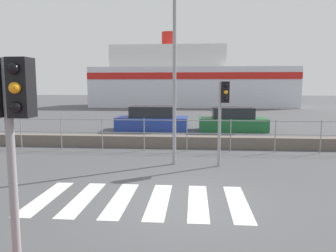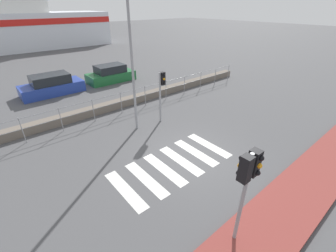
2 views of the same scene
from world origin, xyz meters
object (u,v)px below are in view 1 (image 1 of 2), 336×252
streetlamp (174,42)px  ferry_boat (187,81)px  parked_car_blue (152,120)px  parked_car_green (233,121)px  traffic_light_near (9,112)px  traffic_light_far (223,104)px

streetlamp → ferry_boat: size_ratio=0.27×
parked_car_blue → parked_car_green: 4.74m
traffic_light_near → parked_car_green: bearing=74.3°
traffic_light_near → parked_car_blue: size_ratio=0.70×
streetlamp → parked_car_blue: 9.48m
parked_car_blue → streetlamp: bearing=-78.0°
streetlamp → parked_car_green: streetlamp is taller
ferry_boat → parked_car_blue: (-1.61, -22.53, -2.55)m
traffic_light_far → ferry_boat: bearing=93.3°
traffic_light_far → streetlamp: (-1.59, -0.04, 1.99)m
parked_car_blue → parked_car_green: parked_car_blue is taller
traffic_light_near → traffic_light_far: 7.70m
streetlamp → traffic_light_far: bearing=1.4°
traffic_light_near → parked_car_green: (4.39, 15.67, -1.76)m
traffic_light_far → parked_car_green: 8.83m
traffic_light_far → ferry_boat: ferry_boat is taller
streetlamp → ferry_boat: bearing=90.4°
ferry_boat → parked_car_green: 22.90m
parked_car_green → streetlamp: bearing=-108.6°
traffic_light_near → ferry_boat: ferry_boat is taller
traffic_light_near → parked_car_blue: bearing=91.3°
streetlamp → ferry_boat: (-0.22, 31.19, -0.87)m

